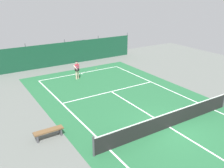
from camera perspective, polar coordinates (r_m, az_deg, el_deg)
name	(u,v)px	position (r m, az deg, el deg)	size (l,w,h in m)	color
ground_plane	(169,127)	(14.98, 13.14, -9.73)	(36.00, 36.00, 0.00)	slate
court_surface	(169,127)	(14.98, 13.14, -9.72)	(11.02, 26.60, 0.01)	#236038
tennis_net	(170,120)	(14.73, 13.31, -8.02)	(10.12, 0.10, 1.10)	black
back_fence	(64,57)	(27.49, -11.02, 6.09)	(16.30, 0.98, 2.70)	#14472D
tennis_player	(77,69)	(22.14, -8.12, 3.50)	(0.61, 0.81, 1.64)	beige
tennis_ball_near_player	(96,69)	(25.18, -3.69, 3.59)	(0.07, 0.07, 0.07)	#CCDB33
parked_car	(83,48)	(30.82, -6.71, 8.25)	(2.15, 4.27, 1.68)	maroon
courtside_bench	(49,132)	(13.89, -14.48, -10.67)	(1.60, 0.40, 0.49)	brown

